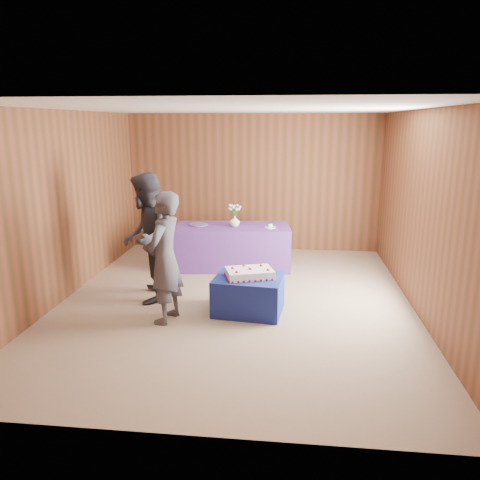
# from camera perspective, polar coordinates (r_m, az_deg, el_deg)

# --- Properties ---
(ground) EXTENTS (6.00, 6.00, 0.00)m
(ground) POSITION_cam_1_polar(r_m,az_deg,el_deg) (6.83, -0.58, -7.54)
(ground) COLOR gray
(ground) RESTS_ON ground
(room_shell) EXTENTS (5.04, 6.04, 2.72)m
(room_shell) POSITION_cam_1_polar(r_m,az_deg,el_deg) (6.38, -0.62, 7.67)
(room_shell) COLOR brown
(room_shell) RESTS_ON ground
(cake_table) EXTENTS (0.97, 0.79, 0.50)m
(cake_table) POSITION_cam_1_polar(r_m,az_deg,el_deg) (6.39, 1.03, -6.68)
(cake_table) COLOR navy
(cake_table) RESTS_ON ground
(serving_table) EXTENTS (2.08, 1.10, 0.75)m
(serving_table) POSITION_cam_1_polar(r_m,az_deg,el_deg) (8.33, -0.92, -0.80)
(serving_table) COLOR #6B3491
(serving_table) RESTS_ON ground
(sheet_cake) EXTENTS (0.74, 0.61, 0.15)m
(sheet_cake) POSITION_cam_1_polar(r_m,az_deg,el_deg) (6.30, 1.16, -4.05)
(sheet_cake) COLOR white
(sheet_cake) RESTS_ON cake_table
(vase) EXTENTS (0.20, 0.20, 0.19)m
(vase) POSITION_cam_1_polar(r_m,az_deg,el_deg) (8.19, -0.66, 2.32)
(vase) COLOR white
(vase) RESTS_ON serving_table
(flower_spray) EXTENTS (0.23, 0.23, 0.18)m
(flower_spray) POSITION_cam_1_polar(r_m,az_deg,el_deg) (8.15, -0.66, 3.98)
(flower_spray) COLOR #2C5D25
(flower_spray) RESTS_ON vase
(platter) EXTENTS (0.37, 0.37, 0.02)m
(platter) POSITION_cam_1_polar(r_m,az_deg,el_deg) (8.34, -5.11, 1.89)
(platter) COLOR #5C4A95
(platter) RESTS_ON serving_table
(plate) EXTENTS (0.27, 0.27, 0.01)m
(plate) POSITION_cam_1_polar(r_m,az_deg,el_deg) (8.12, 3.72, 1.55)
(plate) COLOR silver
(plate) RESTS_ON serving_table
(cake_slice) EXTENTS (0.08, 0.07, 0.08)m
(cake_slice) POSITION_cam_1_polar(r_m,az_deg,el_deg) (8.11, 3.72, 1.79)
(cake_slice) COLOR white
(cake_slice) RESTS_ON plate
(knife) EXTENTS (0.26, 0.09, 0.00)m
(knife) POSITION_cam_1_polar(r_m,az_deg,el_deg) (7.99, 4.10, 1.30)
(knife) COLOR silver
(knife) RESTS_ON serving_table
(guest_left) EXTENTS (0.53, 0.69, 1.70)m
(guest_left) POSITION_cam_1_polar(r_m,az_deg,el_deg) (6.01, -9.14, -2.17)
(guest_left) COLOR #3E3D48
(guest_left) RESTS_ON ground
(guest_right) EXTENTS (0.83, 1.00, 1.85)m
(guest_right) POSITION_cam_1_polar(r_m,az_deg,el_deg) (6.77, -11.33, 0.22)
(guest_right) COLOR #2E3038
(guest_right) RESTS_ON ground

